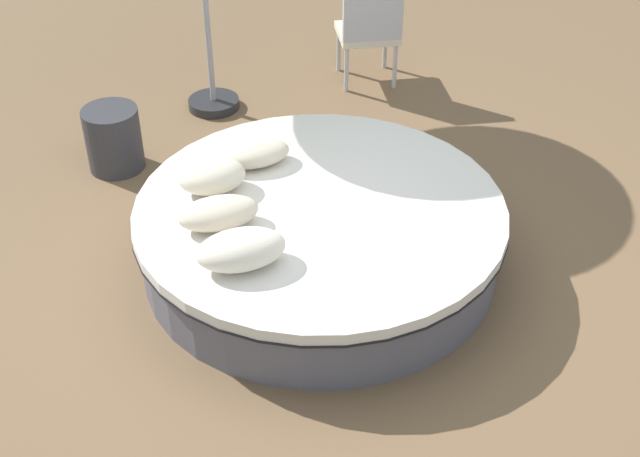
{
  "coord_description": "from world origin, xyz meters",
  "views": [
    {
      "loc": [
        -1.34,
        -4.19,
        3.56
      ],
      "look_at": [
        0.0,
        0.0,
        0.28
      ],
      "focal_mm": 47.41,
      "sensor_mm": 36.0,
      "label": 1
    }
  ],
  "objects_px": {
    "throw_pillow_3": "(241,250)",
    "throw_pillow_0": "(253,153)",
    "throw_pillow_2": "(218,213)",
    "patio_chair": "(370,26)",
    "side_table": "(114,139)",
    "throw_pillow_1": "(212,176)",
    "round_bed": "(320,233)"
  },
  "relations": [
    {
      "from": "throw_pillow_3",
      "to": "throw_pillow_0",
      "type": "bearing_deg",
      "value": 72.35
    },
    {
      "from": "throw_pillow_0",
      "to": "throw_pillow_2",
      "type": "relative_size",
      "value": 1.0
    },
    {
      "from": "throw_pillow_2",
      "to": "throw_pillow_3",
      "type": "xyz_separation_m",
      "value": [
        0.05,
        -0.41,
        0.01
      ]
    },
    {
      "from": "throw_pillow_0",
      "to": "throw_pillow_3",
      "type": "relative_size",
      "value": 0.95
    },
    {
      "from": "patio_chair",
      "to": "side_table",
      "type": "distance_m",
      "value": 2.48
    },
    {
      "from": "throw_pillow_3",
      "to": "patio_chair",
      "type": "xyz_separation_m",
      "value": [
        1.82,
        2.77,
        -0.01
      ]
    },
    {
      "from": "throw_pillow_1",
      "to": "throw_pillow_2",
      "type": "relative_size",
      "value": 0.88
    },
    {
      "from": "throw_pillow_0",
      "to": "throw_pillow_1",
      "type": "bearing_deg",
      "value": -145.1
    },
    {
      "from": "throw_pillow_0",
      "to": "patio_chair",
      "type": "height_order",
      "value": "patio_chair"
    },
    {
      "from": "round_bed",
      "to": "throw_pillow_0",
      "type": "distance_m",
      "value": 0.74
    },
    {
      "from": "patio_chair",
      "to": "side_table",
      "type": "relative_size",
      "value": 1.97
    },
    {
      "from": "patio_chair",
      "to": "side_table",
      "type": "height_order",
      "value": "patio_chair"
    },
    {
      "from": "side_table",
      "to": "throw_pillow_1",
      "type": "bearing_deg",
      "value": -66.5
    },
    {
      "from": "patio_chair",
      "to": "round_bed",
      "type": "bearing_deg",
      "value": -107.82
    },
    {
      "from": "throw_pillow_0",
      "to": "throw_pillow_3",
      "type": "height_order",
      "value": "throw_pillow_3"
    },
    {
      "from": "throw_pillow_0",
      "to": "patio_chair",
      "type": "bearing_deg",
      "value": 49.32
    },
    {
      "from": "throw_pillow_0",
      "to": "throw_pillow_3",
      "type": "distance_m",
      "value": 1.09
    },
    {
      "from": "throw_pillow_3",
      "to": "round_bed",
      "type": "bearing_deg",
      "value": 34.95
    },
    {
      "from": "patio_chair",
      "to": "side_table",
      "type": "xyz_separation_m",
      "value": [
        -2.35,
        -0.73,
        -0.31
      ]
    },
    {
      "from": "throw_pillow_1",
      "to": "side_table",
      "type": "bearing_deg",
      "value": 113.5
    },
    {
      "from": "round_bed",
      "to": "throw_pillow_3",
      "type": "distance_m",
      "value": 0.82
    },
    {
      "from": "throw_pillow_2",
      "to": "throw_pillow_3",
      "type": "bearing_deg",
      "value": -83.72
    },
    {
      "from": "round_bed",
      "to": "throw_pillow_1",
      "type": "height_order",
      "value": "throw_pillow_1"
    },
    {
      "from": "throw_pillow_0",
      "to": "side_table",
      "type": "bearing_deg",
      "value": 130.94
    },
    {
      "from": "round_bed",
      "to": "throw_pillow_0",
      "type": "bearing_deg",
      "value": 114.68
    },
    {
      "from": "side_table",
      "to": "throw_pillow_2",
      "type": "bearing_deg",
      "value": -73.27
    },
    {
      "from": "throw_pillow_2",
      "to": "side_table",
      "type": "height_order",
      "value": "throw_pillow_2"
    },
    {
      "from": "round_bed",
      "to": "throw_pillow_3",
      "type": "bearing_deg",
      "value": -145.05
    },
    {
      "from": "round_bed",
      "to": "patio_chair",
      "type": "xyz_separation_m",
      "value": [
        1.21,
        2.34,
        0.32
      ]
    },
    {
      "from": "patio_chair",
      "to": "throw_pillow_2",
      "type": "bearing_deg",
      "value": -118.88
    },
    {
      "from": "round_bed",
      "to": "side_table",
      "type": "height_order",
      "value": "side_table"
    },
    {
      "from": "throw_pillow_0",
      "to": "throw_pillow_1",
      "type": "height_order",
      "value": "throw_pillow_1"
    }
  ]
}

